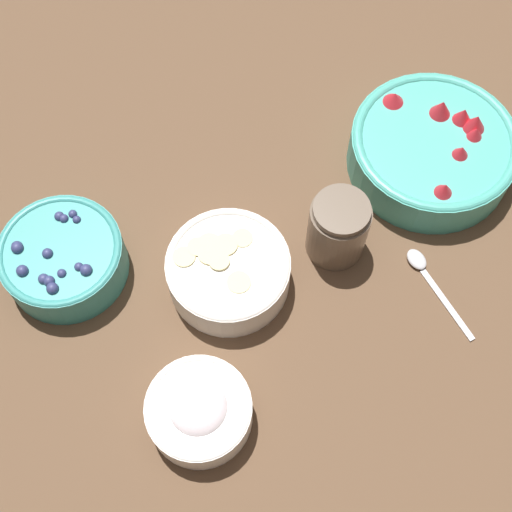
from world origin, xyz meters
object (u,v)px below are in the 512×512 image
Objects in this scene: bowl_strawberries at (433,148)px; bowl_bananas at (228,270)px; bowl_cream at (199,411)px; bowl_blueberries at (63,257)px; jar_chocolate at (338,229)px.

bowl_bananas is at bearing 16.46° from bowl_strawberries.
bowl_bananas is at bearing -116.55° from bowl_cream.
bowl_blueberries is 1.59× the size of jar_chocolate.
bowl_blueberries reaches higher than bowl_cream.
bowl_strawberries is 0.52m from bowl_blueberries.
bowl_blueberries is at bearing -21.39° from bowl_bananas.
jar_chocolate is (-0.15, -0.01, 0.01)m from bowl_bananas.
jar_chocolate reaches higher than bowl_cream.
bowl_cream is (0.08, 0.16, -0.00)m from bowl_bananas.
bowl_blueberries is 0.27m from bowl_cream.
bowl_strawberries is 1.83× the size of bowl_cream.
jar_chocolate is at bearing -176.30° from bowl_bananas.
bowl_cream is 1.25× the size of jar_chocolate.
bowl_bananas is 0.15m from jar_chocolate.
bowl_cream is 0.29m from jar_chocolate.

